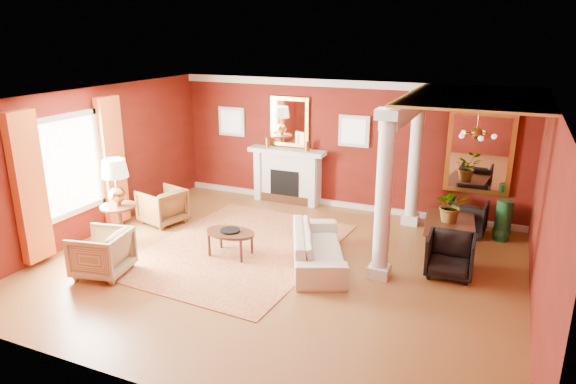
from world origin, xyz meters
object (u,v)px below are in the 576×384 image
at_px(sofa, 318,241).
at_px(side_table, 116,187).
at_px(armchair_leopard, 162,204).
at_px(dining_table, 451,228).
at_px(coffee_table, 230,234).
at_px(armchair_stripe, 101,251).

relative_size(sofa, side_table, 1.29).
bearing_deg(armchair_leopard, side_table, 13.02).
bearing_deg(dining_table, side_table, 104.51).
bearing_deg(dining_table, coffee_table, 110.69).
bearing_deg(armchair_leopard, armchair_stripe, 28.41).
xyz_separation_m(armchair_leopard, side_table, (-0.05, -1.24, 0.73)).
height_order(armchair_stripe, side_table, side_table).
bearing_deg(armchair_stripe, sofa, 108.85).
distance_m(sofa, coffee_table, 1.60).
bearing_deg(side_table, armchair_leopard, 87.84).
bearing_deg(armchair_leopard, coffee_table, 82.94).
relative_size(armchair_leopard, dining_table, 0.53).
relative_size(coffee_table, side_table, 0.56).
xyz_separation_m(armchair_stripe, coffee_table, (1.59, 1.52, 0.00)).
height_order(sofa, coffee_table, sofa).
relative_size(armchair_leopard, side_table, 0.50).
bearing_deg(sofa, side_table, 76.32).
bearing_deg(armchair_leopard, dining_table, 114.56).
distance_m(sofa, armchair_stripe, 3.65).
relative_size(armchair_stripe, side_table, 0.51).
xyz_separation_m(side_table, dining_table, (5.82, 2.20, -0.71)).
relative_size(sofa, armchair_stripe, 2.52).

